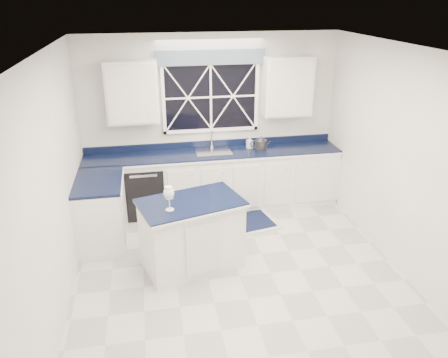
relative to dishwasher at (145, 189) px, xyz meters
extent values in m
plane|color=beige|center=(1.10, -1.95, -0.41)|extent=(4.50, 4.50, 0.00)
cube|color=beige|center=(1.10, 0.30, 0.94)|extent=(4.00, 0.10, 2.70)
cube|color=white|center=(1.10, 0.00, 0.04)|extent=(3.98, 0.60, 0.90)
cube|color=white|center=(-0.60, -0.80, 0.04)|extent=(0.60, 1.00, 0.90)
cube|color=black|center=(1.10, 0.00, 0.51)|extent=(3.98, 0.64, 0.04)
cube|color=black|center=(0.00, 0.00, 0.00)|extent=(0.60, 0.58, 0.82)
cube|color=black|center=(1.10, 0.27, 1.34)|extent=(1.40, 0.02, 1.00)
cube|color=slate|center=(1.10, 0.21, 1.94)|extent=(1.65, 0.04, 0.22)
cube|color=white|center=(-0.07, 0.13, 1.49)|extent=(0.75, 0.34, 0.90)
cube|color=white|center=(2.28, 0.13, 1.49)|extent=(0.75, 0.34, 0.90)
cylinder|color=silver|center=(1.10, 0.22, 0.55)|extent=(0.05, 0.05, 0.04)
cylinder|color=silver|center=(1.10, 0.22, 0.69)|extent=(0.02, 0.02, 0.28)
cylinder|color=silver|center=(1.10, 0.13, 0.82)|extent=(0.02, 0.18, 0.02)
cube|color=white|center=(0.56, -1.60, 0.03)|extent=(1.31, 0.98, 0.88)
cube|color=black|center=(0.56, -1.60, 0.49)|extent=(1.38, 1.05, 0.04)
cube|color=beige|center=(1.35, -0.67, -0.40)|extent=(1.30, 0.94, 0.01)
cube|color=black|center=(1.35, -0.67, -0.39)|extent=(1.15, 0.79, 0.01)
cylinder|color=#2D2E30|center=(1.85, -0.01, 0.61)|extent=(0.23, 0.23, 0.16)
cone|color=#2D2E30|center=(1.85, -0.01, 0.72)|extent=(0.19, 0.19, 0.07)
torus|color=#2D2E30|center=(1.75, 0.01, 0.62)|extent=(0.13, 0.05, 0.13)
cylinder|color=#2D2E30|center=(1.96, -0.03, 0.63)|extent=(0.08, 0.04, 0.10)
cylinder|color=white|center=(0.29, -1.79, 0.51)|extent=(0.10, 0.10, 0.01)
cylinder|color=white|center=(0.29, -1.79, 0.59)|extent=(0.02, 0.02, 0.16)
ellipsoid|color=white|center=(0.29, -1.79, 0.72)|extent=(0.12, 0.12, 0.16)
cylinder|color=#C6C169|center=(0.29, -1.79, 0.69)|extent=(0.10, 0.10, 0.07)
imported|color=silver|center=(1.69, 0.10, 0.63)|extent=(0.10, 0.10, 0.19)
camera|label=1|loc=(0.10, -6.32, 2.83)|focal=35.00mm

